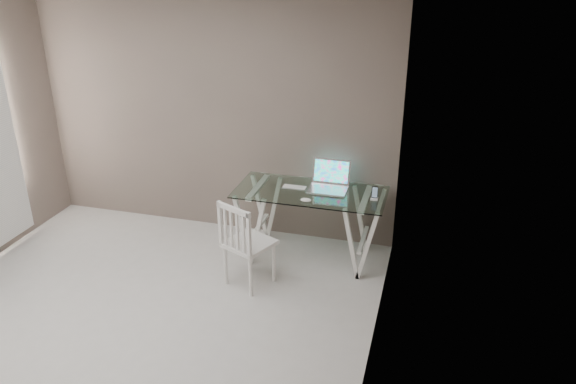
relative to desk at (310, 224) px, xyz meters
name	(u,v)px	position (x,y,z in m)	size (l,w,h in m)	color
room	(80,145)	(-1.25, -1.79, 1.33)	(4.50, 4.52, 2.71)	#B3B0AB
desk	(310,224)	(0.00, 0.00, 0.00)	(1.50, 0.70, 0.75)	silver
chair	(244,241)	(-0.47, -0.69, 0.10)	(0.53, 0.53, 0.88)	silver
laptop	(329,182)	(0.16, 0.14, 0.43)	(0.39, 0.35, 0.26)	silver
keyboard	(294,187)	(-0.18, 0.05, 0.37)	(0.25, 0.11, 0.01)	silver
mouse	(306,200)	(0.01, -0.25, 0.38)	(0.11, 0.06, 0.03)	white
phone_dock	(375,196)	(0.64, -0.02, 0.40)	(0.07, 0.07, 0.13)	white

